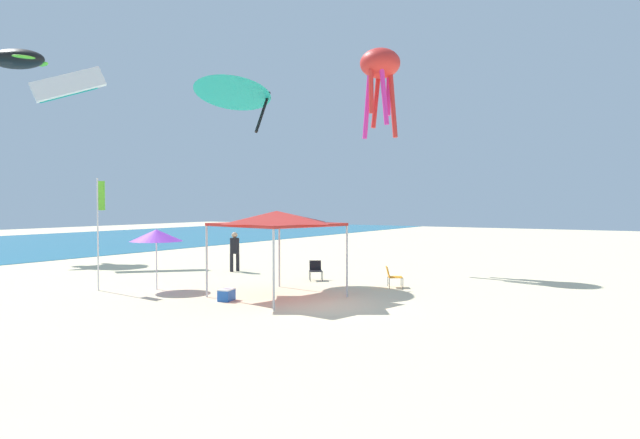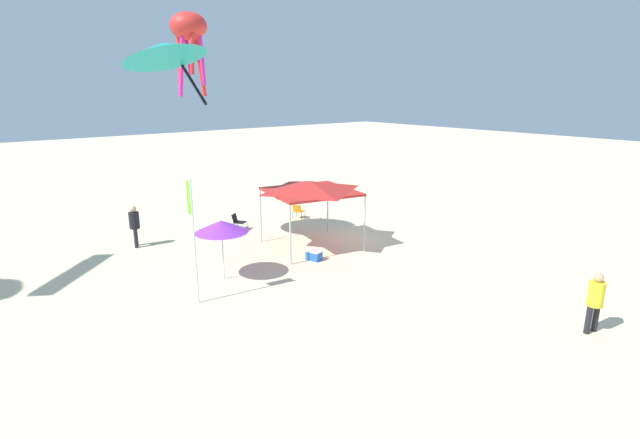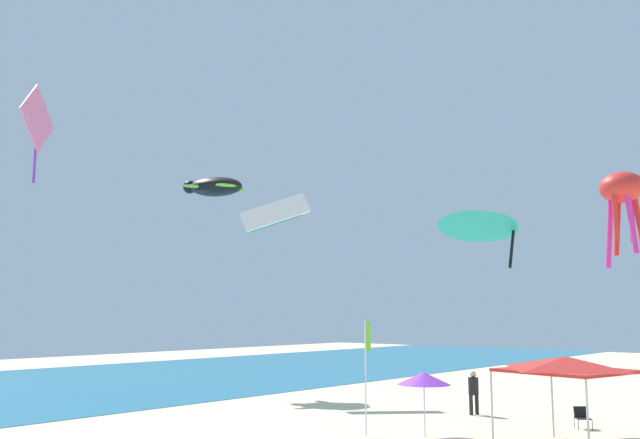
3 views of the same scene
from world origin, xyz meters
name	(u,v)px [view 3 (image 3 of 3)]	position (x,y,z in m)	size (l,w,h in m)	color
ocean_strip	(63,385)	(0.00, 33.52, 0.01)	(120.00, 26.60, 0.02)	teal
canopy_tent	(566,365)	(0.52, 1.98, 2.73)	(4.14, 4.23, 3.01)	#B7B7BC
beach_umbrella	(424,378)	(-0.45, 6.91, 2.05)	(1.96, 1.96, 2.28)	silver
folding_chair_right_of_tent	(582,416)	(4.96, 3.19, 0.47)	(0.81, 0.79, 0.82)	black
banner_flag	(366,365)	(-1.72, 8.58, 2.52)	(0.36, 0.06, 4.21)	silver
person_watching_sky	(473,389)	(5.50, 8.12, 1.11)	(0.49, 0.45, 1.89)	black
kite_parafoil_white	(275,213)	(4.97, 20.02, 10.08)	(3.58, 2.51, 2.49)	white
kite_turtle_black	(215,187)	(5.09, 25.46, 12.29)	(4.09, 4.21, 1.45)	black
kite_octopus_red	(622,193)	(10.20, 2.72, 9.94)	(1.99, 1.99, 4.42)	red
kite_delta_teal	(478,220)	(3.91, 6.80, 8.36)	(4.26, 4.24, 2.93)	teal
kite_diamond_pink	(37,122)	(-8.74, 20.91, 12.60)	(2.48, 1.89, 4.38)	pink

